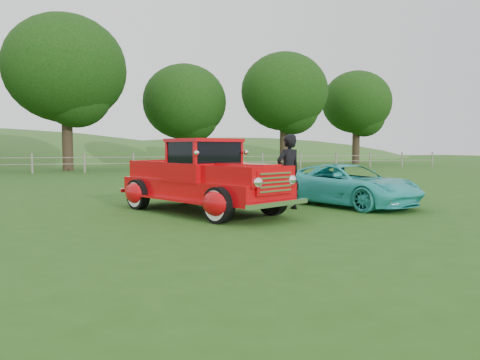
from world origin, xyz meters
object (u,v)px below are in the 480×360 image
object	(u,v)px
tree_near_east	(185,102)
man	(288,172)
teal_sedan	(348,185)
tree_mid_east	(284,92)
tree_far_east	(357,102)
red_pickup	(203,180)
tree_near_west	(66,69)

from	to	relation	value
tree_near_east	man	world-z (taller)	tree_near_east
teal_sedan	man	world-z (taller)	man
teal_sedan	man	bearing A→B (deg)	167.05
tree_mid_east	tree_far_east	bearing A→B (deg)	18.43
tree_near_east	tree_mid_east	xyz separation A→B (m)	(8.00, -2.00, 0.93)
red_pickup	tree_near_west	bearing A→B (deg)	73.84
tree_mid_east	red_pickup	size ratio (longest dim) A/B	1.79
tree_far_east	red_pickup	size ratio (longest dim) A/B	1.68
tree_far_east	tree_near_west	bearing A→B (deg)	-169.11
tree_near_east	man	distance (m)	27.63
red_pickup	man	size ratio (longest dim) A/B	2.76
tree_far_east	teal_sedan	distance (m)	33.96
tree_near_east	tree_mid_east	size ratio (longest dim) A/B	0.88
tree_mid_east	man	distance (m)	28.08
teal_sedan	man	xyz separation A→B (m)	(-1.86, -0.20, 0.39)
tree_near_east	red_pickup	distance (m)	27.78
red_pickup	teal_sedan	xyz separation A→B (m)	(4.02, -0.04, -0.23)
tree_near_west	tree_mid_east	bearing A→B (deg)	6.71
teal_sedan	tree_mid_east	bearing A→B (deg)	49.73
tree_near_west	tree_mid_east	size ratio (longest dim) A/B	1.10
teal_sedan	man	size ratio (longest dim) A/B	2.12
tree_far_east	man	distance (m)	35.12
tree_mid_east	red_pickup	distance (m)	28.85
tree_far_east	tree_near_east	bearing A→B (deg)	-176.63
tree_near_west	tree_mid_east	distance (m)	17.13
tree_mid_east	man	world-z (taller)	tree_mid_east
tree_near_west	man	distance (m)	24.41
teal_sedan	tree_far_east	bearing A→B (deg)	37.16
tree_mid_east	man	bearing A→B (deg)	-114.71
man	red_pickup	bearing A→B (deg)	-20.58
tree_near_west	tree_mid_east	world-z (taller)	tree_near_west
man	tree_near_west	bearing A→B (deg)	-90.84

